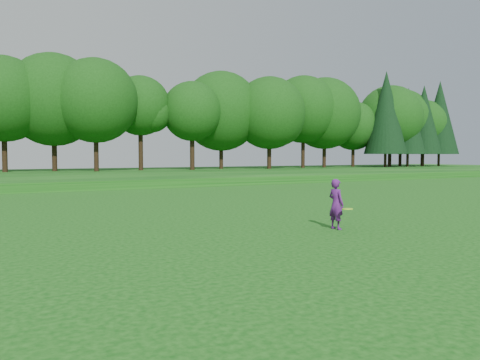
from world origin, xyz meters
TOP-DOWN VIEW (x-y plane):
  - ground at (0.00, 0.00)m, footprint 140.00×140.00m
  - berm at (0.00, 34.00)m, footprint 130.00×30.00m
  - walking_path at (0.00, 20.00)m, footprint 130.00×1.60m
  - treeline at (0.00, 38.00)m, footprint 104.00×7.00m
  - woman at (0.47, 0.03)m, footprint 0.40×0.96m

SIDE VIEW (x-z plane):
  - ground at x=0.00m, z-range 0.00..0.00m
  - walking_path at x=0.00m, z-range 0.00..0.04m
  - berm at x=0.00m, z-range 0.00..0.60m
  - woman at x=0.47m, z-range 0.00..1.49m
  - treeline at x=0.00m, z-range 0.60..15.60m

